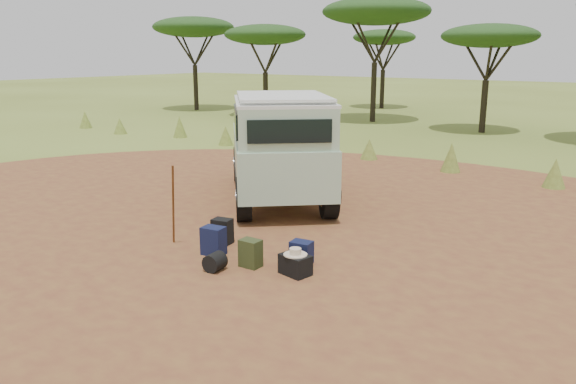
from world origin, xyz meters
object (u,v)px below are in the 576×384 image
Objects in this scene: safari_vehicle at (279,149)px; backpack_black at (222,231)px; backpack_olive at (251,253)px; hard_case at (295,265)px; walking_staff at (173,205)px; backpack_navy at (213,241)px; duffel_navy at (301,253)px.

backpack_black is (1.15, -3.33, -1.02)m from safari_vehicle.
backpack_olive is 0.83m from hard_case.
walking_staff is 3.17× the size of backpack_navy.
backpack_navy is at bearing 174.13° from backpack_olive.
safari_vehicle is at bearing 119.20° from backpack_olive.
duffel_navy is (1.80, 0.02, -0.04)m from backpack_black.
backpack_black is at bearing 178.43° from hard_case.
backpack_olive is (1.20, -0.61, -0.00)m from backpack_black.
walking_staff is 3.41× the size of hard_case.
backpack_black is 1.21× the size of duffel_navy.
backpack_olive is 1.00× the size of hard_case.
backpack_black is at bearing -23.00° from safari_vehicle.
backpack_navy reaches higher than hard_case.
backpack_black is at bearing 108.32° from backpack_navy.
duffel_navy is at bearing -10.30° from backpack_black.
backpack_black is 0.94× the size of backpack_navy.
hard_case is (1.73, 0.09, -0.09)m from backpack_navy.
walking_staff is 2.70m from hard_case.
backpack_black is 1.01× the size of backpack_olive.
safari_vehicle is at bearing 140.80° from hard_case.
safari_vehicle reaches higher than backpack_navy.
walking_staff is at bearing -172.82° from duffel_navy.
hard_case is at bearing -2.14° from safari_vehicle.
walking_staff is 1.90m from backpack_olive.
backpack_navy is (1.43, -3.87, -1.00)m from safari_vehicle.
backpack_black is 0.61m from backpack_navy.
backpack_navy reaches higher than backpack_olive.
backpack_navy reaches higher than backpack_black.
backpack_olive is (0.92, -0.07, -0.02)m from backpack_navy.
duffel_navy is 0.83× the size of hard_case.
backpack_olive is at bearing -37.96° from backpack_black.
walking_staff is 1.05m from backpack_navy.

